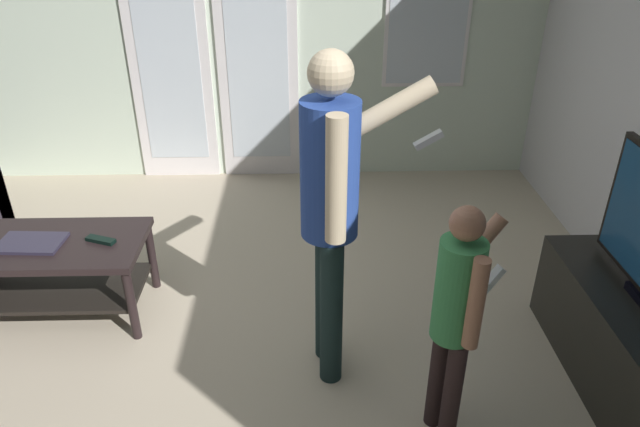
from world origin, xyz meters
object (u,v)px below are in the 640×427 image
Objects in this scene: laptop_closed at (31,243)px; coffee_table at (52,262)px; person_child at (457,309)px; person_adult at (333,197)px; tv_stand at (639,355)px; tv_remote_black at (101,240)px.

coffee_table is at bearing 19.80° from laptop_closed.
person_child is (2.03, -0.93, 0.35)m from coffee_table.
laptop_closed is (-1.63, 0.46, -0.49)m from person_adult.
person_child is at bearing -168.11° from tv_stand.
person_adult is at bearing -12.49° from laptop_closed.
coffee_table is 0.33m from tv_remote_black.
laptop_closed is at bearing 156.80° from person_child.
coffee_table is at bearing -159.68° from tv_remote_black.
tv_remote_black reaches higher than coffee_table.
person_adult is at bearing 170.49° from tv_stand.
tv_remote_black is at bearing 159.20° from person_adult.
person_adult is 4.73× the size of laptop_closed.
tv_remote_black is (0.30, -0.00, 0.14)m from coffee_table.
person_child is at bearing -6.96° from tv_remote_black.
person_child reaches higher than laptop_closed.
person_adult is at bearing -17.17° from coffee_table.
tv_stand is at bearing -9.61° from laptop_closed.
person_child is 2.30m from laptop_closed.
person_child is 6.84× the size of tv_remote_black.
tv_stand is 4.00× the size of laptop_closed.
person_adult reaches higher than coffee_table.
person_adult is 1.40× the size of person_child.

